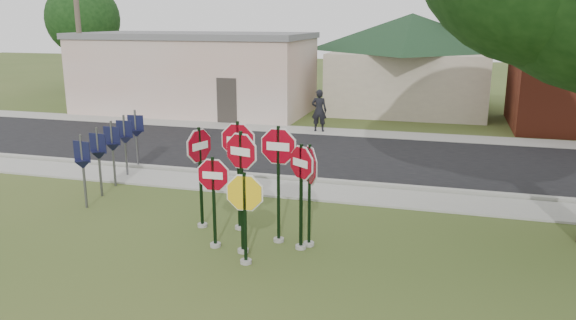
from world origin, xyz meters
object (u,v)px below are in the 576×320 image
(stop_sign_left, at_px, (214,192))
(utility_pole_near, at_px, (78,18))
(stop_sign_yellow, at_px, (245,208))
(pedestrian, at_px, (319,110))
(stop_sign_center, at_px, (242,175))

(stop_sign_left, distance_m, utility_pole_near, 19.85)
(stop_sign_yellow, relative_size, pedestrian, 1.11)
(stop_sign_center, bearing_deg, stop_sign_yellow, -63.67)
(stop_sign_center, bearing_deg, utility_pole_near, 134.49)
(stop_sign_center, relative_size, stop_sign_yellow, 1.35)
(stop_sign_center, height_order, stop_sign_left, stop_sign_center)
(stop_sign_left, xyz_separation_m, pedestrian, (-0.68, 13.20, -0.29))
(utility_pole_near, height_order, pedestrian, utility_pole_near)
(stop_sign_yellow, bearing_deg, stop_sign_left, 146.22)
(pedestrian, bearing_deg, stop_sign_yellow, 93.22)
(stop_sign_yellow, height_order, stop_sign_left, stop_sign_left)
(stop_sign_center, xyz_separation_m, utility_pole_near, (-14.08, 14.33, 3.22))
(stop_sign_center, height_order, utility_pole_near, utility_pole_near)
(stop_sign_left, bearing_deg, utility_pole_near, 133.28)
(stop_sign_left, height_order, pedestrian, stop_sign_left)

